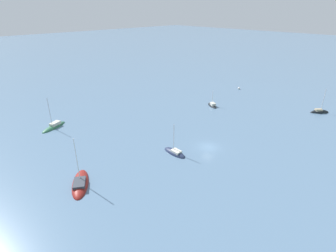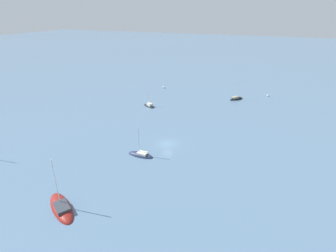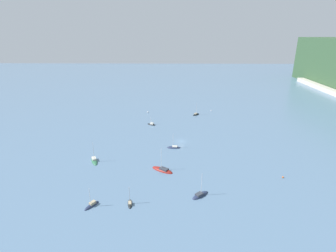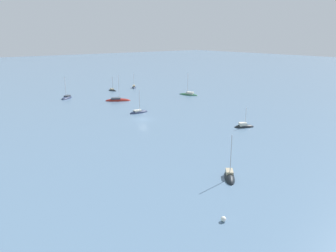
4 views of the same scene
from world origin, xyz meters
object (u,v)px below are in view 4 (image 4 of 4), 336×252
(sailboat_5, at_px, (67,98))
(mooring_buoy_0, at_px, (223,219))
(sailboat_6, at_px, (118,101))
(sailboat_3, at_px, (244,127))
(sailboat_1, at_px, (139,112))
(sailboat_7, at_px, (134,88))
(sailboat_2, at_px, (189,95))
(sailboat_0, at_px, (112,90))
(sailboat_4, at_px, (229,177))

(sailboat_5, distance_m, mooring_buoy_0, 92.59)
(sailboat_6, bearing_deg, sailboat_3, -48.14)
(sailboat_1, bearing_deg, sailboat_7, 61.18)
(sailboat_5, xyz_separation_m, mooring_buoy_0, (-91.22, 15.89, 0.25))
(sailboat_2, distance_m, sailboat_3, 46.81)
(sailboat_1, height_order, sailboat_5, sailboat_5)
(sailboat_0, relative_size, sailboat_5, 0.73)
(sailboat_3, xyz_separation_m, sailboat_7, (70.52, -12.19, 0.02))
(sailboat_7, bearing_deg, sailboat_2, -133.16)
(sailboat_1, xyz_separation_m, sailboat_7, (40.89, -24.30, 0.06))
(sailboat_6, bearing_deg, mooring_buoy_0, -77.69)
(sailboat_6, bearing_deg, sailboat_7, 79.23)
(sailboat_4, relative_size, sailboat_7, 1.21)
(sailboat_0, height_order, sailboat_3, sailboat_0)
(sailboat_0, height_order, sailboat_5, sailboat_5)
(sailboat_4, relative_size, sailboat_5, 0.97)
(sailboat_3, distance_m, mooring_buoy_0, 44.75)
(sailboat_1, distance_m, sailboat_7, 47.56)
(sailboat_5, height_order, sailboat_7, sailboat_5)
(mooring_buoy_0, bearing_deg, sailboat_7, -26.54)
(sailboat_3, xyz_separation_m, sailboat_5, (64.89, 20.30, -0.03))
(sailboat_0, distance_m, sailboat_5, 21.85)
(sailboat_5, bearing_deg, sailboat_3, 66.43)
(sailboat_0, xyz_separation_m, mooring_buoy_0, (-95.88, 37.24, 0.23))
(sailboat_2, xyz_separation_m, sailboat_5, (22.27, 39.63, -0.04))
(sailboat_5, xyz_separation_m, sailboat_7, (5.62, -32.49, 0.04))
(sailboat_0, xyz_separation_m, sailboat_3, (-69.55, 1.05, 0.00))
(sailboat_5, bearing_deg, sailboat_2, 109.73)
(sailboat_2, distance_m, mooring_buoy_0, 88.53)
(sailboat_1, xyz_separation_m, sailboat_2, (12.99, -31.44, 0.06))
(sailboat_6, bearing_deg, sailboat_1, -69.26)
(sailboat_0, relative_size, sailboat_3, 1.11)
(sailboat_0, relative_size, sailboat_2, 0.70)
(sailboat_2, height_order, sailboat_4, sailboat_2)
(sailboat_1, bearing_deg, sailboat_6, 79.84)
(sailboat_7, distance_m, mooring_buoy_0, 108.26)
(sailboat_7, bearing_deg, sailboat_3, -157.33)
(sailboat_1, bearing_deg, sailboat_0, 73.66)
(sailboat_0, relative_size, sailboat_1, 0.85)
(sailboat_6, bearing_deg, sailboat_0, 98.87)
(sailboat_2, xyz_separation_m, sailboat_4, (-60.77, 45.17, -0.03))
(sailboat_3, bearing_deg, sailboat_6, 128.66)
(sailboat_3, bearing_deg, sailboat_7, 109.78)
(sailboat_4, bearing_deg, sailboat_3, 167.76)
(sailboat_0, distance_m, sailboat_1, 42.03)
(sailboat_0, relative_size, sailboat_6, 0.64)
(sailboat_0, height_order, sailboat_6, sailboat_6)
(sailboat_1, distance_m, sailboat_2, 34.02)
(sailboat_0, height_order, sailboat_1, sailboat_1)
(sailboat_3, height_order, sailboat_4, sailboat_4)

